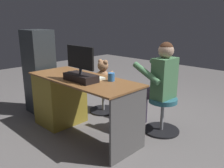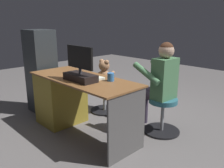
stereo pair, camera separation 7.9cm
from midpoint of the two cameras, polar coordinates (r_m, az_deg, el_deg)
ground_plane at (r=3.42m, az=-2.67°, el=-9.91°), size 10.00×10.00×0.00m
desk at (r=3.38m, az=-12.26°, el=-3.25°), size 1.58×0.63×0.76m
monitor at (r=2.78m, az=-8.47°, el=3.02°), size 0.46×0.21×0.41m
keyboard at (r=2.99m, az=-7.14°, el=1.87°), size 0.42×0.14×0.02m
computer_mouse at (r=3.21m, az=-10.92°, el=2.81°), size 0.06×0.10×0.04m
cup at (r=2.77m, az=-1.00°, el=1.73°), size 0.08×0.08×0.10m
tv_remote at (r=3.02m, az=-10.54°, el=1.87°), size 0.10×0.16×0.02m
notebook_binder at (r=2.84m, az=-6.11°, el=1.23°), size 0.22×0.30×0.02m
office_chair_teddy at (r=3.81m, az=-2.74°, el=-2.69°), size 0.46×0.46×0.47m
teddy_bear at (r=3.72m, az=-2.66°, el=2.77°), size 0.27×0.27×0.39m
visitor_chair at (r=3.20m, az=11.45°, el=-6.90°), size 0.48×0.48×0.47m
person at (r=3.10m, az=10.63°, el=1.13°), size 0.51×0.49×1.20m
equipment_rack at (r=3.90m, az=-17.78°, el=2.77°), size 0.44×0.36×1.32m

